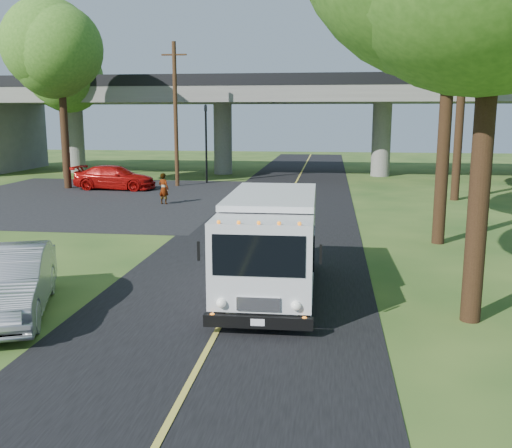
% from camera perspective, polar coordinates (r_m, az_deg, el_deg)
% --- Properties ---
extents(ground, '(120.00, 120.00, 0.00)m').
position_cam_1_polar(ground, '(12.75, -3.53, -10.03)').
color(ground, '#274A1A').
rests_on(ground, ground).
extents(road, '(7.00, 90.00, 0.02)m').
position_cam_1_polar(road, '(22.28, 1.36, -0.87)').
color(road, black).
rests_on(road, ground).
extents(parking_lot, '(16.00, 18.00, 0.01)m').
position_cam_1_polar(parking_lot, '(32.85, -16.53, 2.48)').
color(parking_lot, black).
rests_on(parking_lot, ground).
extents(lane_line, '(0.12, 90.00, 0.01)m').
position_cam_1_polar(lane_line, '(22.27, 1.36, -0.82)').
color(lane_line, gold).
rests_on(lane_line, road).
extents(overpass, '(54.00, 10.00, 7.30)m').
position_cam_1_polar(overpass, '(43.75, 4.53, 10.86)').
color(overpass, slate).
rests_on(overpass, ground).
extents(traffic_signal, '(0.18, 0.22, 5.20)m').
position_cam_1_polar(traffic_signal, '(38.62, -5.02, 8.84)').
color(traffic_signal, black).
rests_on(traffic_signal, ground).
extents(utility_pole, '(1.60, 0.26, 9.00)m').
position_cam_1_polar(utility_pole, '(37.01, -8.04, 10.85)').
color(utility_pole, '#472D19').
rests_on(utility_pole, ground).
extents(tree_right_far, '(5.77, 5.67, 10.99)m').
position_cam_1_polar(tree_right_far, '(32.49, 20.59, 16.85)').
color(tree_right_far, '#382314').
rests_on(tree_right_far, ground).
extents(tree_left_lot, '(5.60, 5.50, 10.50)m').
position_cam_1_polar(tree_left_lot, '(37.34, -18.82, 15.48)').
color(tree_left_lot, '#382314').
rests_on(tree_left_lot, ground).
extents(tree_left_far, '(5.26, 5.16, 9.89)m').
position_cam_1_polar(tree_left_far, '(44.00, -18.87, 14.10)').
color(tree_left_far, '#382314').
rests_on(tree_left_far, ground).
extents(step_van, '(2.35, 6.12, 2.55)m').
position_cam_1_polar(step_van, '(14.45, 1.46, -1.76)').
color(step_van, silver).
rests_on(step_van, ground).
extents(red_sedan, '(5.14, 2.30, 1.46)m').
position_cam_1_polar(red_sedan, '(36.27, -13.93, 4.53)').
color(red_sedan, '#AA0C0A').
rests_on(red_sedan, ground).
extents(silver_sedan, '(3.22, 4.99, 1.55)m').
position_cam_1_polar(silver_sedan, '(14.26, -23.55, -5.38)').
color(silver_sedan, gray).
rests_on(silver_sedan, ground).
extents(pedestrian, '(0.69, 0.58, 1.62)m').
position_cam_1_polar(pedestrian, '(29.68, -9.22, 3.51)').
color(pedestrian, gray).
rests_on(pedestrian, ground).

